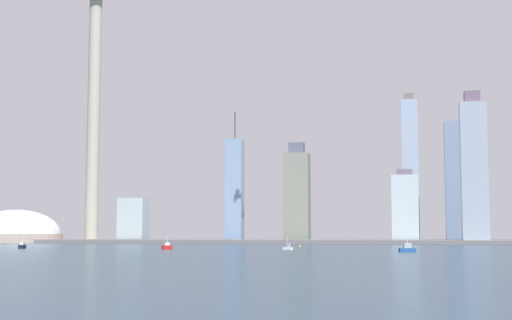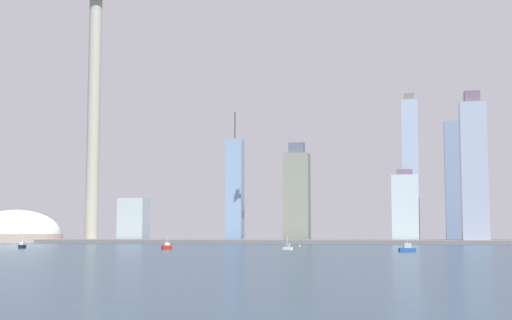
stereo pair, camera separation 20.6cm
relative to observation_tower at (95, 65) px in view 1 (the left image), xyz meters
The scene contains 15 objects.
waterfront_pier 245.41m from the observation_tower, ahead, with size 697.74×64.83×3.28m, color slate.
observation_tower is the anchor object (origin of this frame).
stadium_dome 184.53m from the observation_tower, 159.31° to the right, with size 88.70×88.70×46.54m.
skyscraper_0 242.12m from the observation_tower, ahead, with size 24.69×20.82×97.51m.
skyscraper_1 337.63m from the observation_tower, ahead, with size 24.78×15.29×68.91m.
skyscraper_2 332.42m from the observation_tower, ahead, with size 15.70×24.93×146.47m.
skyscraper_3 189.75m from the observation_tower, 13.21° to the left, with size 16.38×16.82×130.86m.
skyscraper_4 161.62m from the observation_tower, 37.28° to the left, with size 26.92×23.16×44.16m.
skyscraper_5 380.62m from the observation_tower, 12.85° to the left, with size 17.00×13.49×121.87m.
skyscraper_6 381.46m from the observation_tower, ahead, with size 22.42×16.48×133.47m.
boat_1 448.96m from the observation_tower, 42.84° to the right, with size 9.49×5.61×10.26m.
boat_2 347.34m from the observation_tower, 57.86° to the right, with size 6.09×6.23×8.47m.
boat_4 306.92m from the observation_tower, 76.53° to the right, with size 5.10×9.69×10.39m.
boat_5 384.40m from the observation_tower, 46.95° to the right, with size 6.41×4.55×8.77m.
channel_buoy_0 331.36m from the observation_tower, 35.26° to the right, with size 1.21×1.21×1.84m, color yellow.
Camera 1 is at (129.70, -155.38, 11.14)m, focal length 52.14 mm.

